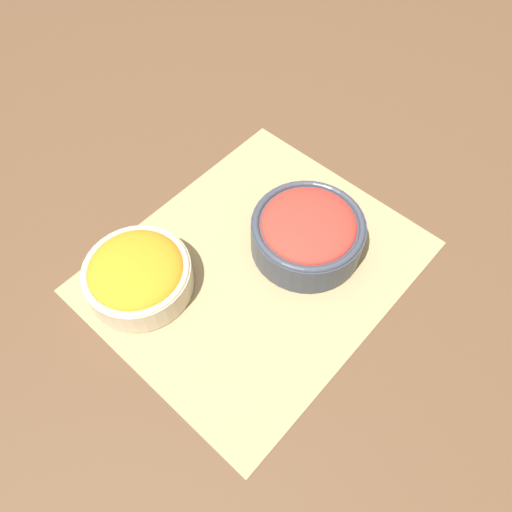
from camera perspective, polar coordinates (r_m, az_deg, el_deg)
The scene contains 4 objects.
ground_plane at distance 0.87m, azimuth 0.00°, elevation -1.23°, with size 3.00×3.00×0.00m, color #513823.
placemat at distance 0.87m, azimuth 0.00°, elevation -1.16°, with size 0.53×0.44×0.00m.
tomato_bowl at distance 0.86m, azimuth 5.93°, elevation 2.81°, with size 0.20×0.20×0.08m.
carrot_bowl at distance 0.84m, azimuth -13.38°, elevation -1.99°, with size 0.18×0.18×0.07m.
Camera 1 is at (-0.34, -0.31, 0.74)m, focal length 35.00 mm.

